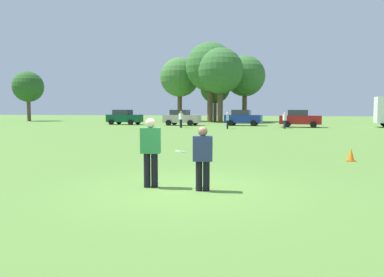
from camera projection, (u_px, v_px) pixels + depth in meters
ground_plane at (186, 189)px, 9.02m from camera, size 198.24×198.24×0.00m
player_thrower at (151, 149)px, 9.16m from camera, size 0.52×0.36×1.69m
player_defender at (203, 155)px, 8.78m from camera, size 0.48×0.32×1.50m
frisbee at (181, 152)px, 9.17m from camera, size 0.28×0.27×0.10m
traffic_cone at (351, 155)px, 13.89m from camera, size 0.32×0.32×0.48m
parked_car_near_left at (124, 117)px, 46.50m from camera, size 4.29×2.40×1.82m
parked_car_mid_left at (182, 117)px, 44.16m from camera, size 4.29×2.40×1.82m
parked_car_center at (243, 118)px, 43.60m from camera, size 4.29×2.40×1.82m
parked_car_mid_right at (300, 118)px, 39.62m from camera, size 4.29×2.40×1.82m
bystander_sideline_watcher at (181, 118)px, 38.71m from camera, size 0.51×0.51×1.68m
bystander_far_jogger at (227, 120)px, 36.47m from camera, size 0.29×0.46×1.59m
bystander_field_marshal at (285, 120)px, 36.76m from camera, size 0.38×0.49×1.58m
tree_west_oak at (28, 87)px, 60.52m from camera, size 4.87×4.87×7.92m
tree_west_maple at (180, 77)px, 58.95m from camera, size 6.10×6.10×9.91m
tree_center_elm at (210, 67)px, 54.96m from camera, size 7.12×7.12×11.57m
tree_east_birch at (215, 89)px, 57.13m from camera, size 4.43×4.43×7.21m
tree_east_oak at (220, 71)px, 52.87m from camera, size 6.43×6.43×10.44m
tree_far_east_pine at (245, 76)px, 56.78m from camera, size 6.09×6.09×9.89m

